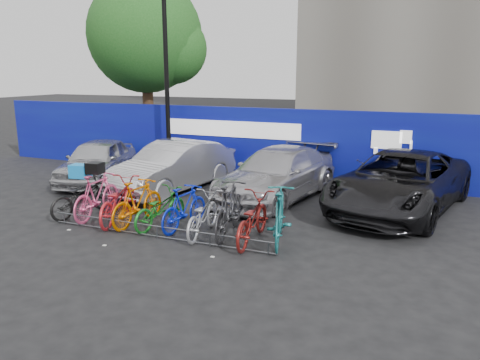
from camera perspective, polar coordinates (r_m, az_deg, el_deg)
The scene contains 21 objects.
ground at distance 11.08m, azimuth -8.43°, elevation -6.04°, with size 100.00×100.00×0.00m, color black.
hoarding at distance 16.10m, azimuth 2.33°, elevation 4.54°, with size 22.00×0.18×2.40m.
tree at distance 22.64m, azimuth -10.90°, elevation 16.63°, with size 5.40×5.20×7.80m.
lamppost at distance 16.75m, azimuth -8.93°, elevation 11.83°, with size 0.25×0.50×6.11m.
bike_rack at distance 10.55m, azimuth -10.12°, elevation -6.18°, with size 5.60×0.03×0.30m.
car_0 at distance 16.25m, azimuth -16.99°, elevation 2.27°, with size 1.67×4.15×1.41m, color #ACADB1.
car_1 at distance 14.51m, azimuth -8.08°, elevation 1.65°, with size 1.59×4.57×1.51m, color #ACACB1.
car_2 at distance 13.52m, azimuth 4.52°, elevation 0.75°, with size 2.01×4.96×1.44m, color #ABAAB0.
car_3 at distance 12.97m, azimuth 18.93°, elevation -0.21°, with size 2.58×5.60×1.56m, color black.
bike_0 at distance 12.57m, azimuth -18.67°, elevation -1.92°, with size 0.66×1.89×1.00m, color black.
bike_1 at distance 12.26m, azimuth -17.04°, elevation -1.83°, with size 0.54×1.90×1.14m, color #DF4B80.
bike_2 at distance 11.78m, azimuth -14.65°, elevation -2.46°, with size 0.71×2.03×1.07m, color red.
bike_3 at distance 11.44m, azimuth -12.38°, elevation -2.71°, with size 0.52×1.83×1.10m, color #D66300.
bike_4 at distance 11.20m, azimuth -9.73°, elevation -3.41°, with size 0.61×1.75×0.92m, color #156D1C.
bike_5 at distance 10.95m, azimuth -6.78°, elevation -3.39°, with size 0.49×1.72×1.03m, color #0B1FC7.
bike_6 at distance 10.53m, azimuth -4.63°, elevation -4.25°, with size 0.63×1.81×0.95m, color #9FA0A6.
bike_7 at distance 10.44m, azimuth -1.35°, elevation -3.59°, with size 0.57×2.03×1.22m, color #28282B.
bike_8 at distance 10.07m, azimuth 1.47°, elevation -4.75°, with size 0.70×1.99×1.05m, color maroon.
bike_9 at distance 10.02m, azimuth 4.82°, elevation -4.38°, with size 0.57×2.01×1.21m, color #1A6F71.
cargo_crate at distance 12.42m, azimuth -18.89°, elevation 1.04°, with size 0.46×0.35×0.33m, color #127DD2.
cargo_topcase at distance 12.10m, azimuth -17.27°, elevation 1.42°, with size 0.37×0.33×0.27m, color black.
Camera 1 is at (5.39, -8.98, 3.62)m, focal length 35.00 mm.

